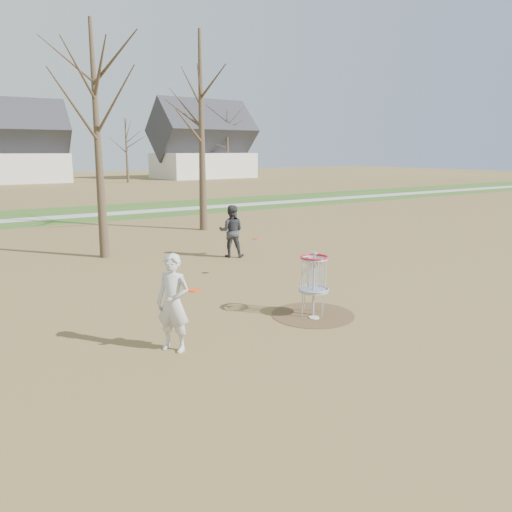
# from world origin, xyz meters

# --- Properties ---
(ground) EXTENTS (160.00, 160.00, 0.00)m
(ground) POSITION_xyz_m (0.00, 0.00, 0.00)
(ground) COLOR brown
(ground) RESTS_ON ground
(green_band) EXTENTS (160.00, 8.00, 0.01)m
(green_band) POSITION_xyz_m (0.00, 21.00, 0.01)
(green_band) COLOR #2D5119
(green_band) RESTS_ON ground
(footpath) EXTENTS (160.00, 1.50, 0.01)m
(footpath) POSITION_xyz_m (0.00, 20.00, 0.01)
(footpath) COLOR #9E9E99
(footpath) RESTS_ON green_band
(dirt_circle) EXTENTS (1.80, 1.80, 0.01)m
(dirt_circle) POSITION_xyz_m (0.00, 0.00, 0.01)
(dirt_circle) COLOR #47331E
(dirt_circle) RESTS_ON ground
(player_standing) EXTENTS (0.71, 0.76, 1.75)m
(player_standing) POSITION_xyz_m (-3.31, -0.15, 0.88)
(player_standing) COLOR silver
(player_standing) RESTS_ON ground
(player_throwing) EXTENTS (1.07, 1.03, 1.74)m
(player_throwing) POSITION_xyz_m (1.60, 6.23, 0.87)
(player_throwing) COLOR #2F2F34
(player_throwing) RESTS_ON ground
(disc_grounded) EXTENTS (0.22, 0.22, 0.02)m
(disc_grounded) POSITION_xyz_m (-0.13, -0.20, 0.02)
(disc_grounded) COLOR silver
(disc_grounded) RESTS_ON dirt_circle
(discs_in_play) EXTENTS (4.01, 4.06, 0.06)m
(discs_in_play) POSITION_xyz_m (-1.01, 1.64, 1.10)
(discs_in_play) COLOR #F0320C
(discs_in_play) RESTS_ON ground
(disc_golf_basket) EXTENTS (0.64, 0.64, 1.35)m
(disc_golf_basket) POSITION_xyz_m (0.00, 0.00, 0.91)
(disc_golf_basket) COLOR #9EA3AD
(disc_golf_basket) RESTS_ON ground
(bare_trees) EXTENTS (52.62, 44.98, 9.00)m
(bare_trees) POSITION_xyz_m (1.78, 35.79, 5.35)
(bare_trees) COLOR #382B1E
(bare_trees) RESTS_ON ground
(houses_row) EXTENTS (56.51, 10.01, 7.26)m
(houses_row) POSITION_xyz_m (4.32, 52.56, 3.52)
(houses_row) COLOR silver
(houses_row) RESTS_ON ground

